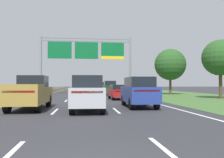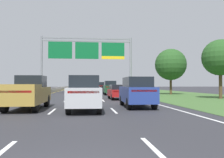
{
  "view_description": "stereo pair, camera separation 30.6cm",
  "coord_description": "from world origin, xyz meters",
  "px_view_note": "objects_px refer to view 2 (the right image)",
  "views": [
    {
      "loc": [
        -0.15,
        -4.01,
        1.63
      ],
      "look_at": [
        3.63,
        27.62,
        2.31
      ],
      "focal_mm": 38.14,
      "sensor_mm": 36.0,
      "label": 1
    },
    {
      "loc": [
        0.15,
        -4.05,
        1.63
      ],
      "look_at": [
        3.63,
        27.62,
        2.31
      ],
      "focal_mm": 38.14,
      "sensor_mm": 36.0,
      "label": 2
    }
  ],
  "objects_px": {
    "overhead_sign_gantry": "(87,53)",
    "car_darkgreen_right_lane_suv": "(110,88)",
    "pickup_truck_gold": "(29,93)",
    "car_blue_right_lane_suv": "(137,92)",
    "car_black_right_lane_suv": "(101,86)",
    "car_silver_centre_lane_suv": "(85,93)",
    "roadside_tree_mid": "(171,65)",
    "car_red_right_lane_sedan": "(118,92)",
    "roadside_tree_near": "(220,58)"
  },
  "relations": [
    {
      "from": "car_blue_right_lane_suv",
      "to": "roadside_tree_near",
      "type": "distance_m",
      "value": 14.51
    },
    {
      "from": "pickup_truck_gold",
      "to": "roadside_tree_near",
      "type": "relative_size",
      "value": 0.82
    },
    {
      "from": "pickup_truck_gold",
      "to": "roadside_tree_mid",
      "type": "distance_m",
      "value": 26.52
    },
    {
      "from": "car_darkgreen_right_lane_suv",
      "to": "roadside_tree_near",
      "type": "xyz_separation_m",
      "value": [
        11.21,
        -11.19,
        3.47
      ]
    },
    {
      "from": "car_darkgreen_right_lane_suv",
      "to": "car_blue_right_lane_suv",
      "type": "distance_m",
      "value": 19.61
    },
    {
      "from": "overhead_sign_gantry",
      "to": "car_darkgreen_right_lane_suv",
      "type": "xyz_separation_m",
      "value": [
        3.48,
        -3.33,
        -5.63
      ]
    },
    {
      "from": "car_red_right_lane_sedan",
      "to": "car_black_right_lane_suv",
      "type": "bearing_deg",
      "value": -1.34
    },
    {
      "from": "car_red_right_lane_sedan",
      "to": "roadside_tree_mid",
      "type": "xyz_separation_m",
      "value": [
        9.81,
        10.71,
        3.88
      ]
    },
    {
      "from": "car_blue_right_lane_suv",
      "to": "pickup_truck_gold",
      "type": "bearing_deg",
      "value": 94.88
    },
    {
      "from": "roadside_tree_near",
      "to": "car_blue_right_lane_suv",
      "type": "bearing_deg",
      "value": -143.26
    },
    {
      "from": "car_blue_right_lane_suv",
      "to": "car_silver_centre_lane_suv",
      "type": "relative_size",
      "value": 1.0
    },
    {
      "from": "overhead_sign_gantry",
      "to": "car_red_right_lane_sedan",
      "type": "relative_size",
      "value": 3.4
    },
    {
      "from": "pickup_truck_gold",
      "to": "car_blue_right_lane_suv",
      "type": "xyz_separation_m",
      "value": [
        7.26,
        0.52,
        0.02
      ]
    },
    {
      "from": "car_blue_right_lane_suv",
      "to": "roadside_tree_mid",
      "type": "xyz_separation_m",
      "value": [
        9.68,
        19.57,
        3.6
      ]
    },
    {
      "from": "car_red_right_lane_sedan",
      "to": "car_black_right_lane_suv",
      "type": "xyz_separation_m",
      "value": [
        0.15,
        31.59,
        0.28
      ]
    },
    {
      "from": "overhead_sign_gantry",
      "to": "car_silver_centre_lane_suv",
      "type": "bearing_deg",
      "value": -90.49
    },
    {
      "from": "car_darkgreen_right_lane_suv",
      "to": "roadside_tree_mid",
      "type": "bearing_deg",
      "value": -89.12
    },
    {
      "from": "car_black_right_lane_suv",
      "to": "roadside_tree_near",
      "type": "relative_size",
      "value": 0.72
    },
    {
      "from": "car_red_right_lane_sedan",
      "to": "roadside_tree_mid",
      "type": "distance_m",
      "value": 15.04
    },
    {
      "from": "car_darkgreen_right_lane_suv",
      "to": "roadside_tree_near",
      "type": "relative_size",
      "value": 0.72
    },
    {
      "from": "car_darkgreen_right_lane_suv",
      "to": "car_silver_centre_lane_suv",
      "type": "bearing_deg",
      "value": 171.44
    },
    {
      "from": "pickup_truck_gold",
      "to": "car_red_right_lane_sedan",
      "type": "bearing_deg",
      "value": -36.4
    },
    {
      "from": "pickup_truck_gold",
      "to": "car_black_right_lane_suv",
      "type": "distance_m",
      "value": 41.61
    },
    {
      "from": "car_red_right_lane_sedan",
      "to": "car_blue_right_lane_suv",
      "type": "bearing_deg",
      "value": 179.82
    },
    {
      "from": "car_red_right_lane_sedan",
      "to": "pickup_truck_gold",
      "type": "bearing_deg",
      "value": 141.72
    },
    {
      "from": "overhead_sign_gantry",
      "to": "roadside_tree_mid",
      "type": "xyz_separation_m",
      "value": [
        13.08,
        -3.37,
        -2.03
      ]
    },
    {
      "from": "car_darkgreen_right_lane_suv",
      "to": "roadside_tree_near",
      "type": "distance_m",
      "value": 16.21
    },
    {
      "from": "overhead_sign_gantry",
      "to": "pickup_truck_gold",
      "type": "height_order",
      "value": "overhead_sign_gantry"
    },
    {
      "from": "overhead_sign_gantry",
      "to": "car_black_right_lane_suv",
      "type": "xyz_separation_m",
      "value": [
        3.41,
        17.51,
        -5.63
      ]
    },
    {
      "from": "overhead_sign_gantry",
      "to": "car_red_right_lane_sedan",
      "type": "height_order",
      "value": "overhead_sign_gantry"
    },
    {
      "from": "overhead_sign_gantry",
      "to": "car_black_right_lane_suv",
      "type": "bearing_deg",
      "value": 78.97
    },
    {
      "from": "pickup_truck_gold",
      "to": "car_blue_right_lane_suv",
      "type": "height_order",
      "value": "pickup_truck_gold"
    },
    {
      "from": "overhead_sign_gantry",
      "to": "car_red_right_lane_sedan",
      "type": "distance_m",
      "value": 15.62
    },
    {
      "from": "overhead_sign_gantry",
      "to": "car_silver_centre_lane_suv",
      "type": "height_order",
      "value": "overhead_sign_gantry"
    },
    {
      "from": "roadside_tree_near",
      "to": "roadside_tree_mid",
      "type": "xyz_separation_m",
      "value": [
        -1.61,
        11.15,
        0.13
      ]
    },
    {
      "from": "car_blue_right_lane_suv",
      "to": "roadside_tree_near",
      "type": "height_order",
      "value": "roadside_tree_near"
    },
    {
      "from": "car_darkgreen_right_lane_suv",
      "to": "car_red_right_lane_sedan",
      "type": "distance_m",
      "value": 10.76
    },
    {
      "from": "overhead_sign_gantry",
      "to": "car_blue_right_lane_suv",
      "type": "distance_m",
      "value": 23.87
    },
    {
      "from": "car_blue_right_lane_suv",
      "to": "roadside_tree_mid",
      "type": "relative_size",
      "value": 0.66
    },
    {
      "from": "overhead_sign_gantry",
      "to": "roadside_tree_mid",
      "type": "height_order",
      "value": "overhead_sign_gantry"
    },
    {
      "from": "car_darkgreen_right_lane_suv",
      "to": "roadside_tree_mid",
      "type": "xyz_separation_m",
      "value": [
        9.6,
        -0.04,
        3.6
      ]
    },
    {
      "from": "pickup_truck_gold",
      "to": "car_darkgreen_right_lane_suv",
      "type": "bearing_deg",
      "value": -19.22
    },
    {
      "from": "car_silver_centre_lane_suv",
      "to": "roadside_tree_mid",
      "type": "distance_m",
      "value": 25.62
    },
    {
      "from": "car_darkgreen_right_lane_suv",
      "to": "car_silver_centre_lane_suv",
      "type": "distance_m",
      "value": 21.96
    },
    {
      "from": "car_red_right_lane_sedan",
      "to": "roadside_tree_near",
      "type": "bearing_deg",
      "value": -93.25
    },
    {
      "from": "overhead_sign_gantry",
      "to": "roadside_tree_near",
      "type": "height_order",
      "value": "overhead_sign_gantry"
    },
    {
      "from": "overhead_sign_gantry",
      "to": "car_blue_right_lane_suv",
      "type": "relative_size",
      "value": 3.19
    },
    {
      "from": "pickup_truck_gold",
      "to": "car_darkgreen_right_lane_suv",
      "type": "distance_m",
      "value": 21.43
    },
    {
      "from": "pickup_truck_gold",
      "to": "car_silver_centre_lane_suv",
      "type": "height_order",
      "value": "pickup_truck_gold"
    },
    {
      "from": "car_black_right_lane_suv",
      "to": "car_blue_right_lane_suv",
      "type": "relative_size",
      "value": 1.0
    }
  ]
}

